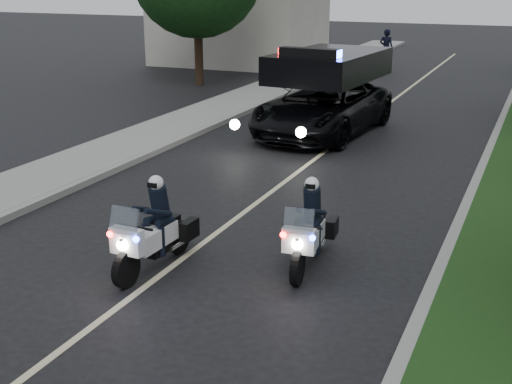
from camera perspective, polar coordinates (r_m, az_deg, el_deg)
ground at (r=10.36m, az=-10.83°, el=-8.98°), size 120.00×120.00×0.00m
curb_right at (r=18.20m, az=18.55°, el=2.44°), size 0.20×60.00×0.15m
curb_left at (r=20.47m, az=-4.92°, el=4.95°), size 0.20×60.00×0.15m
sidewalk_left at (r=21.00m, az=-7.59°, el=5.20°), size 2.00×60.00×0.16m
lane_marking at (r=18.95m, az=6.13°, el=3.64°), size 0.12×50.00×0.01m
police_moto_left at (r=11.39m, az=-8.39°, el=-6.30°), size 0.72×1.86×1.56m
police_moto_right at (r=11.39m, az=4.37°, el=-6.14°), size 0.80×1.82×1.50m
police_suv at (r=20.71m, az=5.55°, el=4.87°), size 3.19×6.03×2.83m
bicycle at (r=34.66m, az=10.70°, el=9.88°), size 0.90×1.94×0.98m
cyclist at (r=34.66m, az=10.70°, el=9.88°), size 0.67×0.46×1.83m
tree_left_near at (r=29.82m, az=-4.73°, el=8.87°), size 5.60×5.60×9.13m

